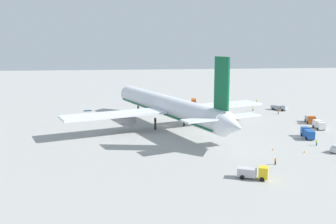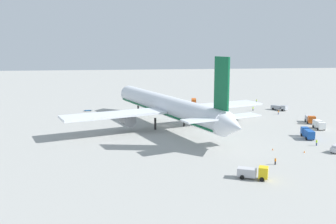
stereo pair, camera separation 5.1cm
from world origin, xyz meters
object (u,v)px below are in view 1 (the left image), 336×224
at_px(service_truck_1, 319,124).
at_px(traffic_cone_0, 179,104).
at_px(service_truck_4, 194,101).
at_px(ground_worker_2, 278,112).
at_px(service_truck_2, 308,133).
at_px(service_truck_3, 310,119).
at_px(service_truck_0, 279,107).
at_px(ground_worker_3, 218,101).
at_px(ground_worker_4, 317,142).
at_px(ground_worker_1, 256,101).
at_px(traffic_cone_3, 273,149).
at_px(airliner, 167,106).
at_px(ground_worker_5, 253,109).
at_px(traffic_cone_1, 304,152).
at_px(ground_worker_0, 275,161).
at_px(service_truck_5, 253,172).
at_px(baggage_cart_0, 88,110).

distance_m(service_truck_1, traffic_cone_0, 66.47).
relative_size(service_truck_4, ground_worker_2, 4.14).
distance_m(service_truck_2, service_truck_3, 23.88).
distance_m(service_truck_0, service_truck_4, 38.06).
bearing_deg(ground_worker_3, ground_worker_4, -176.29).
relative_size(ground_worker_1, traffic_cone_3, 2.99).
bearing_deg(service_truck_4, airliner, 157.39).
xyz_separation_m(service_truck_2, ground_worker_4, (-8.05, 1.71, -0.66)).
bearing_deg(service_truck_2, ground_worker_5, -1.47).
relative_size(ground_worker_1, ground_worker_2, 0.95).
relative_size(service_truck_2, traffic_cone_1, 13.00).
bearing_deg(ground_worker_2, ground_worker_1, -5.47).
distance_m(ground_worker_0, ground_worker_4, 22.85).
distance_m(service_truck_0, service_truck_2, 48.23).
bearing_deg(ground_worker_1, service_truck_1, 178.81).
relative_size(service_truck_5, ground_worker_4, 3.70).
relative_size(ground_worker_3, traffic_cone_1, 3.25).
distance_m(service_truck_5, traffic_cone_1, 25.58).
bearing_deg(traffic_cone_3, service_truck_0, -26.05).
xyz_separation_m(baggage_cart_0, ground_worker_2, (-18.56, -74.95, 0.62)).
distance_m(service_truck_2, traffic_cone_3, 18.74).
relative_size(service_truck_5, traffic_cone_1, 11.51).
bearing_deg(service_truck_1, traffic_cone_0, 33.42).
bearing_deg(service_truck_2, ground_worker_2, -12.11).
distance_m(baggage_cart_0, ground_worker_5, 68.73).
bearing_deg(service_truck_3, ground_worker_0, 143.17).
bearing_deg(service_truck_5, service_truck_4, -4.93).
xyz_separation_m(ground_worker_1, ground_worker_3, (3.09, 17.79, 0.08)).
bearing_deg(ground_worker_1, ground_worker_3, 80.16).
relative_size(baggage_cart_0, traffic_cone_1, 6.44).
distance_m(service_truck_3, traffic_cone_0, 60.11).
relative_size(ground_worker_0, ground_worker_3, 0.92).
bearing_deg(service_truck_3, traffic_cone_0, 40.44).
height_order(service_truck_4, ground_worker_1, service_truck_4).
distance_m(service_truck_1, ground_worker_0, 44.20).
height_order(ground_worker_5, traffic_cone_0, ground_worker_5).
height_order(service_truck_0, traffic_cone_0, service_truck_0).
height_order(airliner, service_truck_2, airliner).
bearing_deg(airliner, ground_worker_0, -156.61).
height_order(service_truck_2, service_truck_4, service_truck_4).
xyz_separation_m(service_truck_1, service_truck_2, (-10.83, 9.76, 0.00)).
xyz_separation_m(service_truck_0, service_truck_1, (-35.73, 2.85, 0.29)).
distance_m(airliner, traffic_cone_1, 47.00).
bearing_deg(baggage_cart_0, service_truck_0, -96.78).
relative_size(ground_worker_0, ground_worker_1, 1.00).
bearing_deg(ground_worker_5, ground_worker_0, 163.07).
distance_m(service_truck_4, ground_worker_4, 76.73).
bearing_deg(service_truck_0, ground_worker_5, 88.40).
xyz_separation_m(ground_worker_0, traffic_cone_0, (88.36, 7.07, -0.56)).
bearing_deg(airliner, service_truck_2, -119.04).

